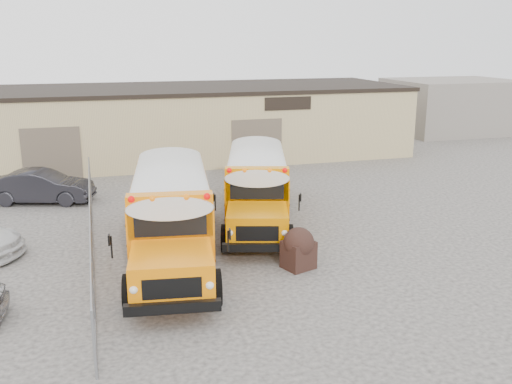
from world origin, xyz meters
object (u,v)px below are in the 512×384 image
object	(u,v)px
school_bus_left	(171,166)
school_bus_right	(256,152)
tarp_bundle	(299,248)
car_dark	(41,187)

from	to	relation	value
school_bus_left	school_bus_right	size ratio (longest dim) A/B	1.06
school_bus_left	tarp_bundle	xyz separation A→B (m)	(3.12, -9.27, -1.10)
school_bus_right	car_dark	world-z (taller)	school_bus_right
school_bus_right	car_dark	distance (m)	11.20
school_bus_left	school_bus_right	xyz separation A→B (m)	(5.06, 2.76, -0.12)
school_bus_left	school_bus_right	world-z (taller)	school_bus_left
school_bus_left	car_dark	size ratio (longest dim) A/B	2.29
tarp_bundle	car_dark	bearing A→B (deg)	129.35
tarp_bundle	school_bus_left	bearing A→B (deg)	108.60
school_bus_left	tarp_bundle	bearing A→B (deg)	-71.40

